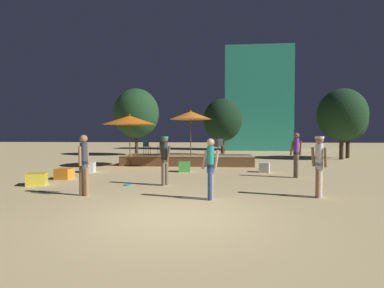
{
  "coord_description": "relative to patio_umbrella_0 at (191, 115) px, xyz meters",
  "views": [
    {
      "loc": [
        1.04,
        -6.41,
        1.8
      ],
      "look_at": [
        0.0,
        5.22,
        1.42
      ],
      "focal_mm": 28.0,
      "sensor_mm": 36.0,
      "label": 1
    }
  ],
  "objects": [
    {
      "name": "background_tree_1",
      "position": [
        11.28,
        6.94,
        -0.04
      ],
      "size": [
        2.72,
        2.72,
        4.33
      ],
      "color": "#3D2B1C",
      "rests_on": "ground"
    },
    {
      "name": "patio_umbrella_1",
      "position": [
        -3.42,
        -0.2,
        -0.26
      ],
      "size": [
        2.99,
        2.99,
        2.93
      ],
      "color": "brown",
      "rests_on": "ground"
    },
    {
      "name": "distant_building",
      "position": [
        5.92,
        18.22,
        2.9
      ],
      "size": [
        7.4,
        3.8,
        11.51
      ],
      "color": "teal",
      "rests_on": "ground"
    },
    {
      "name": "ground_plane",
      "position": [
        0.52,
        -10.19,
        -2.86
      ],
      "size": [
        120.0,
        120.0,
        0.0
      ],
      "primitive_type": "plane",
      "color": "tan"
    },
    {
      "name": "person_4",
      "position": [
        4.76,
        -3.87,
        -1.81
      ],
      "size": [
        0.52,
        0.31,
        1.87
      ],
      "rotation": [
        0.0,
        0.0,
        1.72
      ],
      "color": "#72664C",
      "rests_on": "ground"
    },
    {
      "name": "cube_seat_2",
      "position": [
        3.72,
        -2.21,
        -2.63
      ],
      "size": [
        0.57,
        0.57,
        0.45
      ],
      "rotation": [
        0.0,
        0.0,
        -0.27
      ],
      "color": "white",
      "rests_on": "ground"
    },
    {
      "name": "person_2",
      "position": [
        -0.33,
        -6.22,
        -1.88
      ],
      "size": [
        0.47,
        0.36,
        1.73
      ],
      "rotation": [
        0.0,
        0.0,
        0.97
      ],
      "color": "#72664C",
      "rests_on": "ground"
    },
    {
      "name": "bistro_chair_2",
      "position": [
        -1.9,
        1.37,
        -1.68
      ],
      "size": [
        0.48,
        0.48,
        0.9
      ],
      "rotation": [
        0.0,
        0.0,
        3.78
      ],
      "color": "#1E4C47",
      "rests_on": "wooden_deck"
    },
    {
      "name": "bistro_chair_3",
      "position": [
        1.69,
        1.98,
        -1.68
      ],
      "size": [
        0.43,
        0.44,
        0.9
      ],
      "rotation": [
        0.0,
        0.0,
        0.34
      ],
      "color": "#47474C",
      "rests_on": "wooden_deck"
    },
    {
      "name": "cube_seat_4",
      "position": [
        -4.62,
        -2.92,
        -2.61
      ],
      "size": [
        0.68,
        0.68,
        0.49
      ],
      "rotation": [
        0.0,
        0.0,
        0.19
      ],
      "color": "white",
      "rests_on": "ground"
    },
    {
      "name": "bistro_chair_0",
      "position": [
        1.37,
        0.75,
        -1.68
      ],
      "size": [
        0.4,
        0.41,
        0.9
      ],
      "rotation": [
        0.0,
        0.0,
        3.01
      ],
      "color": "#47474C",
      "rests_on": "wooden_deck"
    },
    {
      "name": "cube_seat_3",
      "position": [
        -4.63,
        -5.12,
        -2.64
      ],
      "size": [
        0.61,
        0.61,
        0.43
      ],
      "rotation": [
        0.0,
        0.0,
        -0.02
      ],
      "color": "orange",
      "rests_on": "ground"
    },
    {
      "name": "cube_seat_1",
      "position": [
        -0.08,
        -2.34,
        -2.62
      ],
      "size": [
        0.58,
        0.58,
        0.48
      ],
      "rotation": [
        0.0,
        0.0,
        0.08
      ],
      "color": "#4CC651",
      "rests_on": "ground"
    },
    {
      "name": "background_tree_0",
      "position": [
        -5.52,
        8.69,
        0.75
      ],
      "size": [
        3.86,
        3.86,
        5.74
      ],
      "color": "#3D2B1C",
      "rests_on": "ground"
    },
    {
      "name": "bistro_chair_1",
      "position": [
        -2.7,
        0.74,
        -1.68
      ],
      "size": [
        0.41,
        0.41,
        0.9
      ],
      "rotation": [
        0.0,
        0.0,
        2.96
      ],
      "color": "#1E4C47",
      "rests_on": "wooden_deck"
    },
    {
      "name": "person_3",
      "position": [
        -2.38,
        -8.18,
        -1.88
      ],
      "size": [
        0.3,
        0.48,
        1.79
      ],
      "rotation": [
        0.0,
        0.0,
        6.08
      ],
      "color": "#997051",
      "rests_on": "ground"
    },
    {
      "name": "person_0",
      "position": [
        1.33,
        -8.37,
        -1.95
      ],
      "size": [
        0.51,
        0.29,
        1.69
      ],
      "rotation": [
        0.0,
        0.0,
        1.44
      ],
      "color": "#2D4C7F",
      "rests_on": "ground"
    },
    {
      "name": "wooden_deck",
      "position": [
        -0.27,
        1.2,
        -2.58
      ],
      "size": [
        7.58,
        2.77,
        0.63
      ],
      "color": "brown",
      "rests_on": "ground"
    },
    {
      "name": "background_tree_3",
      "position": [
        10.34,
        5.7,
        0.34
      ],
      "size": [
        3.39,
        3.39,
        5.07
      ],
      "color": "#3D2B1C",
      "rests_on": "ground"
    },
    {
      "name": "cube_seat_0",
      "position": [
        -4.88,
        -6.56,
        -2.65
      ],
      "size": [
        0.8,
        0.8,
        0.43
      ],
      "rotation": [
        0.0,
        0.0,
        0.36
      ],
      "color": "yellow",
      "rests_on": "ground"
    },
    {
      "name": "frisbee_disc",
      "position": [
        -1.65,
        -6.33,
        -2.84
      ],
      "size": [
        0.27,
        0.27,
        0.03
      ],
      "color": "#33B2D8",
      "rests_on": "ground"
    },
    {
      "name": "person_1",
      "position": [
        4.4,
        -7.83,
        -1.86
      ],
      "size": [
        0.42,
        0.33,
        1.76
      ],
      "rotation": [
        0.0,
        0.0,
        0.94
      ],
      "color": "#997051",
      "rests_on": "ground"
    },
    {
      "name": "patio_umbrella_0",
      "position": [
        0.0,
        0.0,
        0.0
      ],
      "size": [
        2.32,
        2.32,
        3.16
      ],
      "color": "brown",
      "rests_on": "ground"
    },
    {
      "name": "background_tree_2",
      "position": [
        1.89,
        9.12,
        0.17
      ],
      "size": [
        3.29,
        3.29,
        4.85
      ],
      "color": "#3D2B1C",
      "rests_on": "ground"
    }
  ]
}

